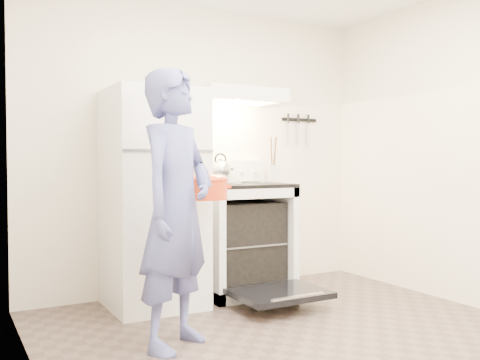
{
  "coord_description": "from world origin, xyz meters",
  "views": [
    {
      "loc": [
        -2.01,
        -2.54,
        1.14
      ],
      "look_at": [
        -0.05,
        1.0,
        1.0
      ],
      "focal_mm": 40.0,
      "sensor_mm": 36.0,
      "label": 1
    }
  ],
  "objects_px": {
    "stove_body": "(242,240)",
    "dutch_oven": "(206,190)",
    "tea_kettle": "(220,168)",
    "refrigerator": "(153,198)",
    "person": "(176,208)"
  },
  "relations": [
    {
      "from": "stove_body",
      "to": "dutch_oven",
      "type": "bearing_deg",
      "value": -135.06
    },
    {
      "from": "stove_body",
      "to": "tea_kettle",
      "type": "relative_size",
      "value": 3.5
    },
    {
      "from": "refrigerator",
      "to": "tea_kettle",
      "type": "relative_size",
      "value": 6.46
    },
    {
      "from": "refrigerator",
      "to": "stove_body",
      "type": "xyz_separation_m",
      "value": [
        0.81,
        0.02,
        -0.39
      ]
    },
    {
      "from": "tea_kettle",
      "to": "person",
      "type": "xyz_separation_m",
      "value": [
        -0.89,
        -1.16,
        -0.23
      ]
    },
    {
      "from": "refrigerator",
      "to": "dutch_oven",
      "type": "distance_m",
      "value": 0.65
    },
    {
      "from": "stove_body",
      "to": "person",
      "type": "distance_m",
      "value": 1.46
    },
    {
      "from": "stove_body",
      "to": "tea_kettle",
      "type": "distance_m",
      "value": 0.66
    },
    {
      "from": "person",
      "to": "stove_body",
      "type": "bearing_deg",
      "value": 9.44
    },
    {
      "from": "tea_kettle",
      "to": "dutch_oven",
      "type": "height_order",
      "value": "tea_kettle"
    },
    {
      "from": "refrigerator",
      "to": "stove_body",
      "type": "relative_size",
      "value": 1.85
    },
    {
      "from": "refrigerator",
      "to": "person",
      "type": "relative_size",
      "value": 1.0
    },
    {
      "from": "stove_body",
      "to": "tea_kettle",
      "type": "bearing_deg",
      "value": 121.89
    },
    {
      "from": "refrigerator",
      "to": "dutch_oven",
      "type": "height_order",
      "value": "refrigerator"
    },
    {
      "from": "stove_body",
      "to": "dutch_oven",
      "type": "distance_m",
      "value": 1.03
    }
  ]
}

